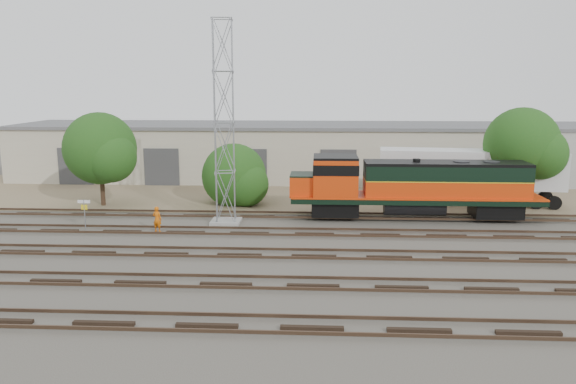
{
  "coord_description": "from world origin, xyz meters",
  "views": [
    {
      "loc": [
        0.14,
        -31.8,
        9.1
      ],
      "look_at": [
        -1.76,
        4.0,
        2.2
      ],
      "focal_mm": 35.0,
      "sensor_mm": 36.0,
      "label": 1
    }
  ],
  "objects_px": {
    "signal_tower": "(224,126)",
    "semi_trailer": "(474,170)",
    "worker": "(157,219)",
    "locomotive": "(411,186)"
  },
  "relations": [
    {
      "from": "signal_tower",
      "to": "semi_trailer",
      "type": "distance_m",
      "value": 19.66
    },
    {
      "from": "signal_tower",
      "to": "worker",
      "type": "xyz_separation_m",
      "value": [
        -3.93,
        -2.53,
        -5.61
      ]
    },
    {
      "from": "worker",
      "to": "semi_trailer",
      "type": "distance_m",
      "value": 23.96
    },
    {
      "from": "locomotive",
      "to": "semi_trailer",
      "type": "distance_m",
      "value": 7.7
    },
    {
      "from": "locomotive",
      "to": "semi_trailer",
      "type": "relative_size",
      "value": 1.23
    },
    {
      "from": "signal_tower",
      "to": "worker",
      "type": "relative_size",
      "value": 8.16
    },
    {
      "from": "locomotive",
      "to": "semi_trailer",
      "type": "height_order",
      "value": "locomotive"
    },
    {
      "from": "signal_tower",
      "to": "semi_trailer",
      "type": "relative_size",
      "value": 0.95
    },
    {
      "from": "locomotive",
      "to": "signal_tower",
      "type": "height_order",
      "value": "signal_tower"
    },
    {
      "from": "worker",
      "to": "semi_trailer",
      "type": "height_order",
      "value": "semi_trailer"
    }
  ]
}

